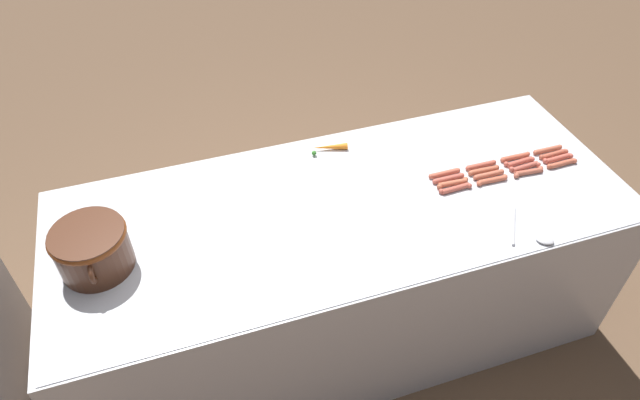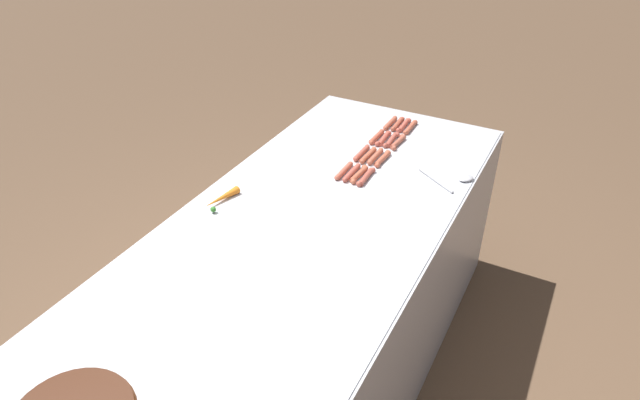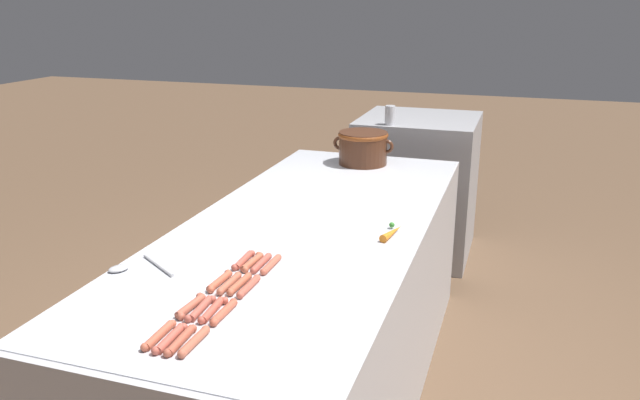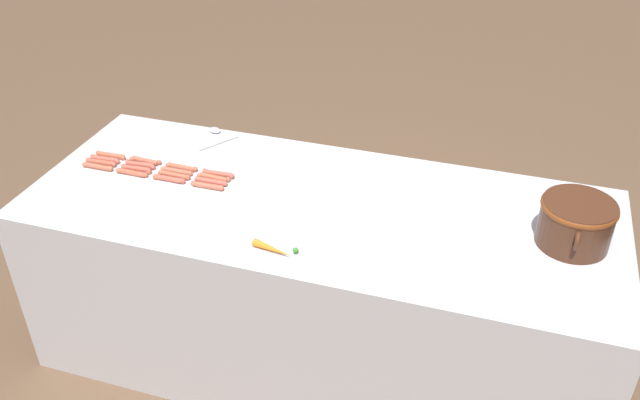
# 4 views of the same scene
# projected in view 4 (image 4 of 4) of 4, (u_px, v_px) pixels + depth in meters

# --- Properties ---
(ground_plane) EXTENTS (20.00, 20.00, 0.00)m
(ground_plane) POSITION_uv_depth(u_px,v_px,m) (319.00, 350.00, 3.28)
(ground_plane) COLOR brown
(griddle_counter) EXTENTS (0.98, 2.48, 0.87)m
(griddle_counter) POSITION_uv_depth(u_px,v_px,m) (319.00, 282.00, 3.04)
(griddle_counter) COLOR #BCBCC1
(griddle_counter) RESTS_ON ground_plane
(hot_dog_0) EXTENTS (0.03, 0.16, 0.02)m
(hot_dog_0) POSITION_uv_depth(u_px,v_px,m) (111.00, 155.00, 3.11)
(hot_dog_0) COLOR #BC5A40
(hot_dog_0) RESTS_ON griddle_counter
(hot_dog_1) EXTENTS (0.03, 0.16, 0.02)m
(hot_dog_1) POSITION_uv_depth(u_px,v_px,m) (145.00, 161.00, 3.06)
(hot_dog_1) COLOR #B15943
(hot_dog_1) RESTS_ON griddle_counter
(hot_dog_2) EXTENTS (0.03, 0.16, 0.02)m
(hot_dog_2) POSITION_uv_depth(u_px,v_px,m) (182.00, 167.00, 3.02)
(hot_dog_2) COLOR #BD593F
(hot_dog_2) RESTS_ON griddle_counter
(hot_dog_3) EXTENTS (0.03, 0.16, 0.02)m
(hot_dog_3) POSITION_uv_depth(u_px,v_px,m) (218.00, 174.00, 2.97)
(hot_dog_3) COLOR #B35040
(hot_dog_3) RESTS_ON griddle_counter
(hot_dog_4) EXTENTS (0.03, 0.16, 0.02)m
(hot_dog_4) POSITION_uv_depth(u_px,v_px,m) (105.00, 159.00, 3.08)
(hot_dog_4) COLOR #BD5545
(hot_dog_4) RESTS_ON griddle_counter
(hot_dog_5) EXTENTS (0.03, 0.16, 0.02)m
(hot_dog_5) POSITION_uv_depth(u_px,v_px,m) (140.00, 164.00, 3.04)
(hot_dog_5) COLOR #B25444
(hot_dog_5) RESTS_ON griddle_counter
(hot_dog_6) EXTENTS (0.03, 0.16, 0.02)m
(hot_dog_6) POSITION_uv_depth(u_px,v_px,m) (177.00, 171.00, 2.99)
(hot_dog_6) COLOR #B25C44
(hot_dog_6) RESTS_ON griddle_counter
(hot_dog_7) EXTENTS (0.03, 0.16, 0.02)m
(hot_dog_7) POSITION_uv_depth(u_px,v_px,m) (214.00, 178.00, 2.94)
(hot_dog_7) COLOR #B45A3F
(hot_dog_7) RESTS_ON griddle_counter
(hot_dog_8) EXTENTS (0.03, 0.16, 0.02)m
(hot_dog_8) POSITION_uv_depth(u_px,v_px,m) (101.00, 162.00, 3.05)
(hot_dog_8) COLOR #B0533D
(hot_dog_8) RESTS_ON griddle_counter
(hot_dog_9) EXTENTS (0.03, 0.16, 0.02)m
(hot_dog_9) POSITION_uv_depth(u_px,v_px,m) (136.00, 169.00, 3.00)
(hot_dog_9) COLOR #BE5342
(hot_dog_9) RESTS_ON griddle_counter
(hot_dog_10) EXTENTS (0.03, 0.16, 0.02)m
(hot_dog_10) POSITION_uv_depth(u_px,v_px,m) (174.00, 175.00, 2.96)
(hot_dog_10) COLOR #B3593E
(hot_dog_10) RESTS_ON griddle_counter
(hot_dog_11) EXTENTS (0.02, 0.16, 0.02)m
(hot_dog_11) POSITION_uv_depth(u_px,v_px,m) (211.00, 182.00, 2.91)
(hot_dog_11) COLOR #B75344
(hot_dog_11) RESTS_ON griddle_counter
(hot_dog_12) EXTENTS (0.03, 0.16, 0.02)m
(hot_dog_12) POSITION_uv_depth(u_px,v_px,m) (98.00, 167.00, 3.02)
(hot_dog_12) COLOR #B65B43
(hot_dog_12) RESTS_ON griddle_counter
(hot_dog_13) EXTENTS (0.03, 0.16, 0.02)m
(hot_dog_13) POSITION_uv_depth(u_px,v_px,m) (132.00, 173.00, 2.98)
(hot_dog_13) COLOR #BB553E
(hot_dog_13) RESTS_ON griddle_counter
(hot_dog_14) EXTENTS (0.03, 0.16, 0.02)m
(hot_dog_14) POSITION_uv_depth(u_px,v_px,m) (169.00, 179.00, 2.93)
(hot_dog_14) COLOR #B75441
(hot_dog_14) RESTS_ON griddle_counter
(hot_dog_15) EXTENTS (0.02, 0.16, 0.02)m
(hot_dog_15) POSITION_uv_depth(u_px,v_px,m) (207.00, 186.00, 2.89)
(hot_dog_15) COLOR #BE5A43
(hot_dog_15) RESTS_ON griddle_counter
(bean_pot) EXTENTS (0.35, 0.28, 0.18)m
(bean_pot) POSITION_uv_depth(u_px,v_px,m) (576.00, 221.00, 2.51)
(bean_pot) COLOR #472616
(bean_pot) RESTS_ON griddle_counter
(serving_spoon) EXTENTS (0.25, 0.18, 0.02)m
(serving_spoon) POSITION_uv_depth(u_px,v_px,m) (216.00, 134.00, 3.29)
(serving_spoon) COLOR #B7B7BC
(serving_spoon) RESTS_ON griddle_counter
(carrot) EXTENTS (0.07, 0.18, 0.03)m
(carrot) POSITION_uv_depth(u_px,v_px,m) (274.00, 249.00, 2.51)
(carrot) COLOR orange
(carrot) RESTS_ON griddle_counter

